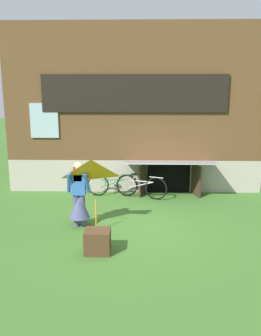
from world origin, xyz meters
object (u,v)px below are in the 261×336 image
Objects in this scene: bicycle_silver at (141,186)px; wooden_crate at (98,241)px; bicycle_green at (113,185)px; person at (79,200)px; kite at (91,180)px.

bicycle_silver is 3.91m from wooden_crate.
bicycle_green is at bearing -174.27° from bicycle_silver.
wooden_crate is (-0.93, -3.79, -0.12)m from bicycle_silver.
bicycle_silver is at bearing 36.61° from person.
kite is 1.41m from wooden_crate.
bicycle_silver is 0.94m from bicycle_green.
kite is at bearing -96.40° from bicycle_green.
bicycle_silver reaches higher than bicycle_green.
bicycle_silver is at bearing 68.73° from kite.
person is 0.98m from kite.
kite is 3.16× the size of wooden_crate.
wooden_crate is at bearing -86.77° from person.
bicycle_silver is 2.98× the size of wooden_crate.
kite is (0.40, -0.60, 0.67)m from person.
wooden_crate is at bearing -75.79° from kite.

